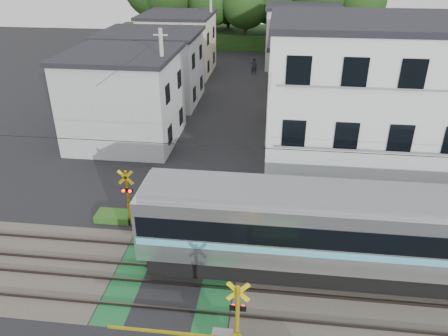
# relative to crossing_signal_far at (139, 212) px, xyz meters

# --- Properties ---
(ground) EXTENTS (120.00, 120.00, 0.00)m
(ground) POSITION_rel_crossing_signal_far_xyz_m (2.59, -3.65, -0.71)
(ground) COLOR black
(track_bed) EXTENTS (120.00, 120.00, 0.14)m
(track_bed) POSITION_rel_crossing_signal_far_xyz_m (2.59, -3.65, -0.67)
(track_bed) COLOR #47423A
(track_bed) RESTS_ON ground
(crossing_signal_far) EXTENTS (4.74, 0.65, 3.09)m
(crossing_signal_far) POSITION_rel_crossing_signal_far_xyz_m (0.00, 0.00, 0.00)
(crossing_signal_far) COLOR yellow
(crossing_signal_far) RESTS_ON ground
(apartment_block) EXTENTS (10.20, 8.36, 9.30)m
(apartment_block) POSITION_rel_crossing_signal_far_xyz_m (11.09, 5.84, 3.94)
(apartment_block) COLOR white
(apartment_block) RESTS_ON ground
(houses_row) EXTENTS (22.07, 31.35, 6.80)m
(houses_row) POSITION_rel_crossing_signal_far_xyz_m (2.84, 22.27, 2.53)
(houses_row) COLOR #B1B4B6
(houses_row) RESTS_ON ground
(tree_hill) EXTENTS (40.00, 12.42, 11.87)m
(tree_hill) POSITION_rel_crossing_signal_far_xyz_m (1.63, 44.66, 5.26)
(tree_hill) COLOR #1F3F15
(tree_hill) RESTS_ON ground
(catenary) EXTENTS (60.00, 5.04, 7.00)m
(catenary) POSITION_rel_crossing_signal_far_xyz_m (8.59, -3.62, 2.98)
(catenary) COLOR #2D2D33
(catenary) RESTS_ON ground
(utility_poles) EXTENTS (7.90, 42.00, 8.00)m
(utility_poles) POSITION_rel_crossing_signal_far_xyz_m (1.53, 19.35, 3.37)
(utility_poles) COLOR #A5A5A0
(utility_poles) RESTS_ON ground
(pedestrian) EXTENTS (0.76, 0.59, 1.87)m
(pedestrian) POSITION_rel_crossing_signal_far_xyz_m (3.95, 29.55, 0.22)
(pedestrian) COLOR #202428
(pedestrian) RESTS_ON ground
(weed_patches) EXTENTS (10.25, 8.80, 0.40)m
(weed_patches) POSITION_rel_crossing_signal_far_xyz_m (4.34, -3.74, -0.53)
(weed_patches) COLOR #2D5E1E
(weed_patches) RESTS_ON ground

